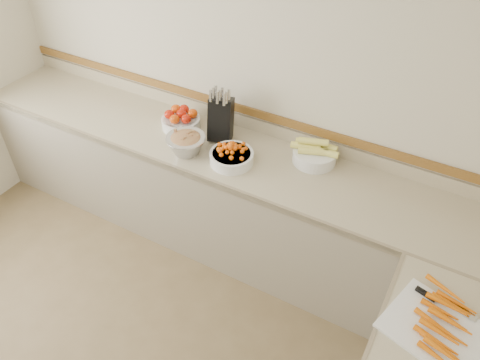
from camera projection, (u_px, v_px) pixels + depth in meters
The scene contains 8 objects.
back_wall at pixel (242, 76), 3.18m from camera, with size 4.00×4.00×0.00m, color beige.
counter_back at pixel (221, 196), 3.52m from camera, with size 4.00×0.65×1.08m.
knife_block at pixel (221, 118), 3.23m from camera, with size 0.21×0.23×0.39m.
tomato_bowl at pixel (181, 120), 3.39m from camera, with size 0.28×0.28×0.14m.
cherry_tomato_bowl at pixel (232, 156), 3.08m from camera, with size 0.29×0.29×0.16m.
corn_bowl at pixel (315, 153), 3.08m from camera, with size 0.32×0.29×0.17m.
rhubarb_bowl at pixel (186, 143), 3.14m from camera, with size 0.27×0.27×0.15m.
cutting_board at pixel (441, 327), 2.15m from camera, with size 0.56×0.50×0.07m.
Camera 1 is at (1.40, -0.52, 2.83)m, focal length 35.00 mm.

